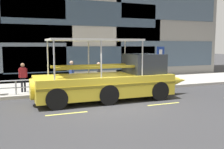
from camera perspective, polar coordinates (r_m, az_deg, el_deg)
ground_plane at (r=12.40m, az=0.15°, el=-6.83°), size 120.00×120.00×0.00m
sidewalk at (r=17.61m, az=-6.60°, el=-2.55°), size 32.00×4.80×0.18m
curb_edge at (r=15.25m, az=-4.18°, el=-3.95°), size 32.00×0.18×0.18m
lane_centreline at (r=11.69m, az=1.59°, el=-7.65°), size 25.80×0.12×0.01m
curb_guardrail at (r=15.36m, az=-5.98°, el=-1.51°), size 11.15×0.09×0.81m
parking_sign at (r=18.00m, az=10.83°, el=3.54°), size 0.60×0.12×2.61m
duck_tour_boat at (r=13.40m, az=0.32°, el=-1.28°), size 8.89×2.50×3.20m
pedestrian_near_bow at (r=17.99m, az=4.49°, el=1.09°), size 0.47×0.22×1.62m
pedestrian_mid_left at (r=16.27m, az=-3.03°, el=0.53°), size 0.22×0.47×1.62m
pedestrian_mid_right at (r=16.13m, az=-9.09°, el=0.63°), size 0.29×0.47×1.73m
pedestrian_near_stern at (r=15.47m, az=-19.44°, el=-0.02°), size 0.48×0.23×1.68m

